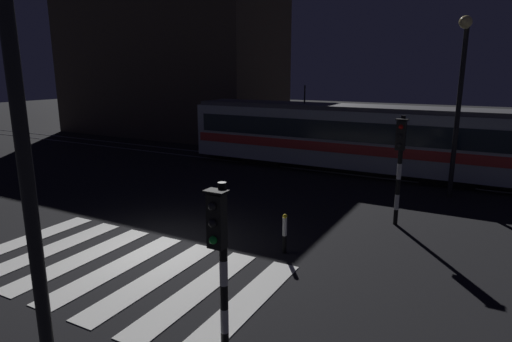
# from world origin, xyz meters

# --- Properties ---
(ground_plane) EXTENTS (120.00, 120.00, 0.00)m
(ground_plane) POSITION_xyz_m (0.00, 0.00, 0.00)
(ground_plane) COLOR black
(rail_near) EXTENTS (80.00, 0.12, 0.03)m
(rail_near) POSITION_xyz_m (0.00, 11.12, 0.01)
(rail_near) COLOR #59595E
(rail_near) RESTS_ON ground
(rail_far) EXTENTS (80.00, 0.12, 0.03)m
(rail_far) POSITION_xyz_m (0.00, 12.56, 0.01)
(rail_far) COLOR #59595E
(rail_far) RESTS_ON ground
(crosswalk_zebra) EXTENTS (8.17, 4.51, 0.02)m
(crosswalk_zebra) POSITION_xyz_m (0.00, -1.53, 0.01)
(crosswalk_zebra) COLOR silver
(crosswalk_zebra) RESTS_ON ground
(traffic_light_corner_far_right) EXTENTS (0.36, 0.42, 3.53)m
(traffic_light_corner_far_right) POSITION_xyz_m (5.50, 5.08, 2.33)
(traffic_light_corner_far_right) COLOR black
(traffic_light_corner_far_right) RESTS_ON ground
(traffic_light_corner_near_right) EXTENTS (0.36, 0.42, 3.13)m
(traffic_light_corner_near_right) POSITION_xyz_m (4.25, -3.15, 2.06)
(traffic_light_corner_near_right) COLOR black
(traffic_light_corner_near_right) RESTS_ON ground
(street_lamp_trackside_right) EXTENTS (0.44, 1.21, 6.71)m
(street_lamp_trackside_right) POSITION_xyz_m (6.74, 9.11, 4.29)
(street_lamp_trackside_right) COLOR black
(street_lamp_trackside_right) RESTS_ON ground
(tram) EXTENTS (16.64, 2.58, 4.15)m
(tram) POSITION_xyz_m (1.94, 11.83, 1.75)
(tram) COLOR #B2BCC1
(tram) RESTS_ON ground
(bollard_island_edge) EXTENTS (0.12, 0.12, 1.11)m
(bollard_island_edge) POSITION_xyz_m (3.30, 1.39, 0.56)
(bollard_island_edge) COLOR black
(bollard_island_edge) RESTS_ON ground
(building_backdrop) EXTENTS (17.01, 8.00, 11.80)m
(building_backdrop) POSITION_xyz_m (-14.65, 18.50, 5.90)
(building_backdrop) COLOR #42382D
(building_backdrop) RESTS_ON ground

